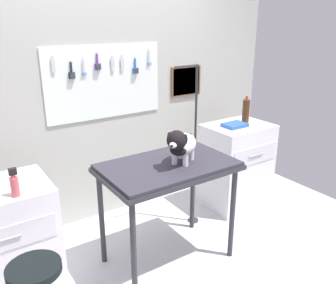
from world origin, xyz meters
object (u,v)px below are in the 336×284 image
grooming_table (168,174)px  cabinet_right (236,165)px  soda_bottle (246,110)px  dog (181,144)px  stool (36,283)px  grooming_arm (194,154)px

grooming_table → cabinet_right: cabinet_right is taller
soda_bottle → dog: bearing=-157.6°
cabinet_right → soda_bottle: 0.61m
grooming_table → dog: dog is taller
dog → soda_bottle: bearing=22.4°
grooming_table → soda_bottle: (1.31, 0.44, 0.25)m
grooming_table → dog: (0.08, -0.06, 0.25)m
grooming_table → dog: 0.27m
cabinet_right → stool: size_ratio=1.49×
grooming_arm → soda_bottle: 0.82m
grooming_table → stool: grooming_table is taller
grooming_arm → stool: (-1.69, -0.65, -0.25)m
grooming_table → soda_bottle: soda_bottle is taller
stool → soda_bottle: soda_bottle is taller
cabinet_right → soda_bottle: bearing=14.2°
grooming_table → soda_bottle: size_ratio=3.74×
grooming_arm → cabinet_right: bearing=4.7°
stool → grooming_arm: bearing=20.9°
stool → soda_bottle: (2.45, 0.73, 0.56)m
stool → soda_bottle: size_ratio=2.15×
stool → soda_bottle: 2.62m
grooming_table → grooming_arm: (0.55, 0.35, -0.06)m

